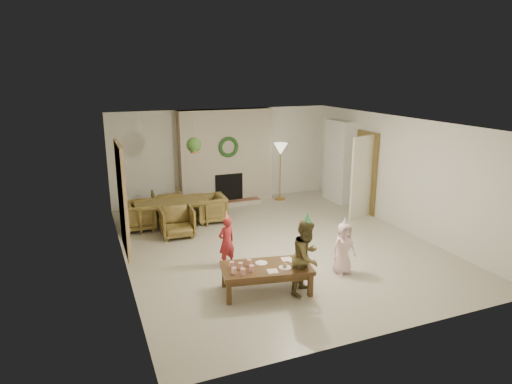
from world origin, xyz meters
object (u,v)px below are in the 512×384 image
dining_chair_left (140,216)px  dining_chair_right (210,208)px  dining_chair_near (177,222)px  dining_chair_far (167,204)px  child_pink (344,248)px  child_plaid (307,257)px  coffee_table_top (266,268)px  child_red (227,242)px  dining_table (172,214)px

dining_chair_left → dining_chair_right: (1.62, -0.06, 0.00)m
dining_chair_near → dining_chair_right: same height
dining_chair_far → child_pink: 4.87m
child_plaid → child_pink: size_ratio=1.32×
coffee_table_top → child_pink: bearing=16.0°
child_red → child_plaid: (0.88, -1.40, 0.14)m
child_red → child_pink: child_red is taller
child_red → child_plaid: bearing=104.3°
child_plaid → dining_chair_left: bearing=81.9°
dining_chair_right → child_plaid: child_plaid is taller
dining_chair_far → child_red: size_ratio=0.74×
child_red → dining_chair_right: bearing=-117.2°
dining_chair_left → dining_chair_right: same height
dining_chair_left → child_plaid: 4.52m
dining_chair_near → child_plaid: bearing=-64.7°
child_red → dining_table: bearing=-97.2°
child_plaid → child_pink: 1.03m
dining_table → dining_chair_right: 0.90m
dining_table → dining_chair_left: 0.72m
dining_table → child_pink: (2.31, -3.58, 0.17)m
dining_table → child_red: (0.48, -2.57, 0.18)m
child_red → child_pink: size_ratio=1.02×
dining_chair_left → child_red: bearing=-153.0°
coffee_table_top → child_plaid: size_ratio=1.17×
child_red → child_plaid: 1.66m
dining_chair_near → child_red: (0.51, -1.85, 0.15)m
dining_chair_near → dining_chair_left: bearing=135.0°
dining_chair_right → dining_chair_left: bearing=-90.0°
dining_table → child_red: child_red is taller
dining_chair_near → dining_chair_far: (0.06, 1.44, 0.00)m
dining_chair_near → dining_chair_right: size_ratio=1.00×
dining_chair_near → dining_chair_right: bearing=38.7°
dining_chair_left → coffee_table_top: 4.04m
dining_chair_left → child_pink: size_ratio=0.76×
child_plaid → child_red: bearing=86.5°
child_plaid → coffee_table_top: bearing=121.4°
dining_table → dining_chair_far: 0.72m
dining_chair_near → coffee_table_top: 3.11m
dining_chair_far → child_red: 3.33m
child_pink → child_plaid: bearing=-160.8°
dining_chair_far → dining_chair_left: 1.02m
dining_chair_near → dining_chair_left: size_ratio=1.00×
dining_chair_left → coffee_table_top: dining_chair_left is taller
dining_table → coffee_table_top: (0.77, -3.73, 0.12)m
dining_table → child_plaid: bearing=-68.9°
dining_chair_left → dining_chair_near: bearing=-135.0°
dining_table → dining_chair_far: size_ratio=2.34×
dining_table → dining_chair_left: bearing=-180.0°
dining_table → child_plaid: (1.36, -3.97, 0.32)m
dining_chair_far → child_plaid: size_ratio=0.57×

